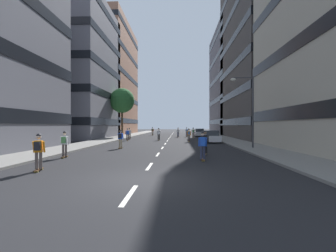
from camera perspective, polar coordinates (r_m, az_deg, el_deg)
name	(u,v)px	position (r m, az deg, el deg)	size (l,w,h in m)	color
ground_plane	(169,138)	(39.90, 0.35, -2.96)	(184.29, 184.29, 0.00)	black
sidewalk_left	(125,136)	(44.88, -10.64, -2.53)	(3.52, 84.47, 0.14)	gray
sidewalk_right	(216,137)	(44.29, 11.88, -2.56)	(3.52, 84.47, 0.14)	gray
lane_markings	(170,137)	(42.18, 0.47, -2.78)	(0.16, 72.20, 0.01)	silver
building_left_mid	(64,71)	(44.74, -24.40, 12.23)	(15.78, 16.25, 22.89)	slate
building_left_far	(99,80)	(61.06, -16.76, 10.90)	(15.78, 22.31, 26.95)	#9E6B51
building_right_mid	(279,42)	(44.66, 25.82, 18.16)	(15.78, 20.78, 31.79)	#4C4744
building_right_far	(247,82)	(59.98, 19.04, 10.20)	(15.78, 20.18, 25.11)	slate
parked_car_near	(211,137)	(29.88, 10.68, -2.66)	(1.82, 4.40, 1.52)	silver
parked_car_mid	(199,133)	(46.64, 7.74, -1.65)	(1.82, 4.40, 1.52)	silver
street_tree_near	(122,101)	(43.04, -11.28, 6.14)	(4.47, 4.47, 8.78)	#4C3823
streetlamp_right	(249,104)	(22.45, 19.35, 5.19)	(2.13, 0.30, 6.50)	#3F3F44
skater_0	(187,131)	(43.51, 4.66, -1.36)	(0.56, 0.92, 1.78)	brown
skater_1	(189,134)	(30.06, 5.19, -2.04)	(0.54, 0.91, 1.78)	brown
skater_2	(159,134)	(33.27, -2.31, -1.88)	(0.54, 0.91, 1.78)	brown
skater_3	(120,138)	(21.91, -11.68, -2.85)	(0.55, 0.91, 1.78)	brown
skater_4	(153,131)	(50.42, -3.84, -1.16)	(0.53, 0.90, 1.78)	brown
skater_5	(203,145)	(14.36, 8.58, -4.55)	(0.53, 0.90, 1.78)	brown
skater_6	(64,143)	(16.87, -24.22, -3.76)	(0.55, 0.92, 1.78)	brown
skater_7	(178,132)	(42.15, 2.50, -1.45)	(0.56, 0.92, 1.78)	brown
skater_8	(127,134)	(32.81, -10.01, -1.91)	(0.57, 0.92, 1.78)	brown
skater_9	(205,141)	(17.40, 9.15, -3.73)	(0.56, 0.92, 1.78)	brown
skater_10	(38,150)	(12.51, -29.38, -5.12)	(0.57, 0.92, 1.78)	brown
skater_11	(193,132)	(40.39, 6.25, -1.48)	(0.53, 0.90, 1.78)	brown
skater_12	(130,133)	(36.27, -9.46, -1.67)	(0.56, 0.92, 1.78)	brown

